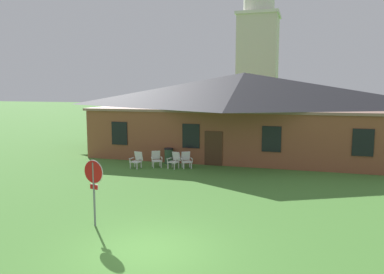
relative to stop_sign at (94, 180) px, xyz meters
name	(u,v)px	position (x,y,z in m)	size (l,w,h in m)	color
ground_plane	(147,252)	(2.52, -1.40, -1.61)	(200.00, 200.00, 0.00)	#477F33
brick_building	(244,112)	(2.52, 16.12, 1.33)	(20.31, 10.40, 5.78)	brown
dome_tower	(258,54)	(0.83, 37.74, 7.35)	(5.18, 5.18, 19.57)	beige
stop_sign	(94,180)	(0.00, 0.00, 0.00)	(0.79, 0.20, 2.30)	slate
lawn_chair_by_porch	(137,160)	(-2.65, 9.10, -1.11)	(0.71, 0.74, 0.96)	silver
lawn_chair_near_door	(156,159)	(-1.67, 9.70, -1.11)	(0.84, 0.86, 0.96)	silver
lawn_chair_left_end	(174,160)	(-0.49, 9.65, -1.11)	(0.75, 0.80, 0.96)	silver
lawn_chair_middle	(186,160)	(0.14, 9.95, -1.11)	(0.83, 0.86, 0.96)	white
trash_bin	(169,156)	(-1.29, 10.83, -1.12)	(0.56, 0.56, 0.98)	#335638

